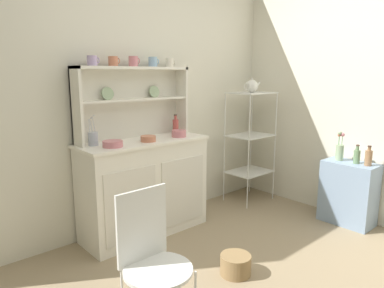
% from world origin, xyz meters
% --- Properties ---
extents(wall_back, '(3.84, 0.05, 2.50)m').
position_xyz_m(wall_back, '(0.00, 1.62, 1.25)').
color(wall_back, silver).
rests_on(wall_back, ground).
extents(hutch_cabinet, '(1.17, 0.45, 0.86)m').
position_xyz_m(hutch_cabinet, '(-0.15, 1.37, 0.44)').
color(hutch_cabinet, white).
rests_on(hutch_cabinet, ground).
extents(hutch_shelf_unit, '(1.10, 0.18, 0.63)m').
position_xyz_m(hutch_shelf_unit, '(-0.15, 1.53, 1.24)').
color(hutch_shelf_unit, silver).
rests_on(hutch_shelf_unit, hutch_cabinet).
extents(bakers_rack, '(0.48, 0.37, 1.23)m').
position_xyz_m(bakers_rack, '(1.23, 1.29, 0.78)').
color(bakers_rack, silver).
rests_on(bakers_rack, ground).
extents(side_shelf_blue, '(0.28, 0.48, 0.61)m').
position_xyz_m(side_shelf_blue, '(1.44, 0.23, 0.30)').
color(side_shelf_blue, '#849EBC').
rests_on(side_shelf_blue, ground).
extents(wire_chair, '(0.36, 0.36, 0.85)m').
position_xyz_m(wire_chair, '(-0.89, 0.21, 0.52)').
color(wire_chair, white).
rests_on(wire_chair, ground).
extents(floor_basket, '(0.23, 0.23, 0.15)m').
position_xyz_m(floor_basket, '(-0.06, 0.35, 0.07)').
color(floor_basket, '#93754C').
rests_on(floor_basket, ground).
extents(cup_lilac_0, '(0.09, 0.08, 0.08)m').
position_xyz_m(cup_lilac_0, '(-0.53, 1.49, 1.54)').
color(cup_lilac_0, '#B79ECC').
rests_on(cup_lilac_0, hutch_shelf_unit).
extents(cup_terracotta_1, '(0.09, 0.08, 0.08)m').
position_xyz_m(cup_terracotta_1, '(-0.34, 1.49, 1.54)').
color(cup_terracotta_1, '#C67556').
rests_on(cup_terracotta_1, hutch_shelf_unit).
extents(cup_rose_2, '(0.09, 0.08, 0.09)m').
position_xyz_m(cup_rose_2, '(-0.15, 1.49, 1.54)').
color(cup_rose_2, '#D17A84').
rests_on(cup_rose_2, hutch_shelf_unit).
extents(cup_sky_3, '(0.09, 0.08, 0.09)m').
position_xyz_m(cup_sky_3, '(0.06, 1.49, 1.54)').
color(cup_sky_3, '#8EB2D1').
rests_on(cup_sky_3, hutch_shelf_unit).
extents(cup_cream_4, '(0.09, 0.07, 0.08)m').
position_xyz_m(cup_cream_4, '(0.25, 1.49, 1.54)').
color(cup_cream_4, silver).
rests_on(cup_cream_4, hutch_shelf_unit).
extents(bowl_mixing_large, '(0.16, 0.16, 0.05)m').
position_xyz_m(bowl_mixing_large, '(-0.49, 1.29, 0.89)').
color(bowl_mixing_large, '#D17A84').
rests_on(bowl_mixing_large, hutch_cabinet).
extents(bowl_floral_medium, '(0.13, 0.13, 0.05)m').
position_xyz_m(bowl_floral_medium, '(-0.15, 1.29, 0.89)').
color(bowl_floral_medium, '#C67556').
rests_on(bowl_floral_medium, hutch_cabinet).
extents(bowl_cream_small, '(0.13, 0.13, 0.06)m').
position_xyz_m(bowl_cream_small, '(0.20, 1.29, 0.89)').
color(bowl_cream_small, '#D17A84').
rests_on(bowl_cream_small, hutch_cabinet).
extents(jam_bottle, '(0.06, 0.06, 0.19)m').
position_xyz_m(jam_bottle, '(0.29, 1.45, 0.94)').
color(jam_bottle, '#B74C47').
rests_on(jam_bottle, hutch_cabinet).
extents(utensil_jar, '(0.08, 0.08, 0.25)m').
position_xyz_m(utensil_jar, '(-0.58, 1.45, 0.92)').
color(utensil_jar, '#B2B7C6').
rests_on(utensil_jar, hutch_cabinet).
extents(porcelain_teapot, '(0.23, 0.14, 0.16)m').
position_xyz_m(porcelain_teapot, '(1.23, 1.29, 1.30)').
color(porcelain_teapot, white).
rests_on(porcelain_teapot, bakers_rack).
extents(flower_vase, '(0.07, 0.07, 0.29)m').
position_xyz_m(flower_vase, '(1.44, 0.35, 0.71)').
color(flower_vase, '#9EB78E').
rests_on(flower_vase, side_shelf_blue).
extents(oil_bottle, '(0.06, 0.06, 0.18)m').
position_xyz_m(oil_bottle, '(1.44, 0.19, 0.68)').
color(oil_bottle, '#6B8C60').
rests_on(oil_bottle, side_shelf_blue).
extents(vinegar_bottle, '(0.06, 0.06, 0.19)m').
position_xyz_m(vinegar_bottle, '(1.44, 0.08, 0.68)').
color(vinegar_bottle, '#99704C').
rests_on(vinegar_bottle, side_shelf_blue).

